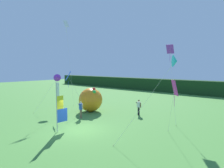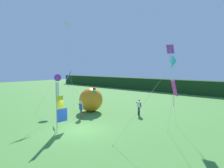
# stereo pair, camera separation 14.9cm
# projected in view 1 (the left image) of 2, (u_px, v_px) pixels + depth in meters

# --- Properties ---
(ground_plane) EXTENTS (120.00, 120.00, 0.00)m
(ground_plane) POSITION_uv_depth(u_px,v_px,m) (80.00, 130.00, 16.31)
(ground_plane) COLOR #478438
(distant_treeline) EXTENTS (80.00, 2.40, 2.65)m
(distant_treeline) POSITION_uv_depth(u_px,v_px,m) (197.00, 87.00, 37.66)
(distant_treeline) COLOR #193819
(distant_treeline) RESTS_ON ground
(banner_flag) EXTENTS (0.06, 1.03, 4.02)m
(banner_flag) POSITION_uv_depth(u_px,v_px,m) (60.00, 108.00, 15.82)
(banner_flag) COLOR #B7B7BC
(banner_flag) RESTS_ON ground
(person_near_banner) EXTENTS (0.55, 0.48, 1.66)m
(person_near_banner) POSITION_uv_depth(u_px,v_px,m) (139.00, 107.00, 21.32)
(person_near_banner) COLOR black
(person_near_banner) RESTS_ON ground
(person_mid_field) EXTENTS (0.55, 0.48, 1.72)m
(person_mid_field) POSITION_uv_depth(u_px,v_px,m) (81.00, 109.00, 20.02)
(person_mid_field) COLOR brown
(person_mid_field) RESTS_ON ground
(inflatable_balloon) EXTENTS (2.74, 2.74, 2.84)m
(inflatable_balloon) POSITION_uv_depth(u_px,v_px,m) (91.00, 100.00, 23.02)
(inflatable_balloon) COLOR orange
(inflatable_balloon) RESTS_ON ground
(kite_purple_delta_0) EXTENTS (1.32, 3.02, 4.37)m
(kite_purple_delta_0) POSITION_uv_depth(u_px,v_px,m) (57.00, 78.00, 23.10)
(kite_purple_delta_0) COLOR brown
(kite_purple_delta_0) RESTS_ON ground
(kite_white_diamond_1) EXTENTS (2.07, 0.72, 11.46)m
(kite_white_diamond_1) POSITION_uv_depth(u_px,v_px,m) (66.00, 28.00, 26.89)
(kite_white_diamond_1) COLOR brown
(kite_white_diamond_1) RESTS_ON ground
(kite_magenta_diamond_2) EXTENTS (1.84, 2.76, 4.31)m
(kite_magenta_diamond_2) POSITION_uv_depth(u_px,v_px,m) (174.00, 90.00, 12.89)
(kite_magenta_diamond_2) COLOR brown
(kite_magenta_diamond_2) RESTS_ON ground
(kite_purple_diamond_3) EXTENTS (1.53, 1.25, 7.19)m
(kite_purple_diamond_3) POSITION_uv_depth(u_px,v_px,m) (170.00, 52.00, 18.29)
(kite_purple_diamond_3) COLOR brown
(kite_purple_diamond_3) RESTS_ON ground
(kite_cyan_delta_4) EXTENTS (3.65, 2.01, 5.85)m
(kite_cyan_delta_4) POSITION_uv_depth(u_px,v_px,m) (175.00, 61.00, 11.59)
(kite_cyan_delta_4) COLOR brown
(kite_cyan_delta_4) RESTS_ON ground
(kite_blue_diamond_5) EXTENTS (1.62, 2.21, 4.68)m
(kite_blue_diamond_5) POSITION_uv_depth(u_px,v_px,m) (69.00, 77.00, 21.45)
(kite_blue_diamond_5) COLOR brown
(kite_blue_diamond_5) RESTS_ON ground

